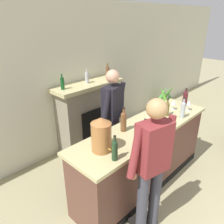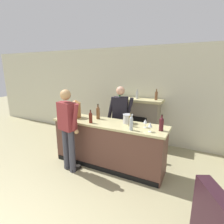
{
  "view_description": "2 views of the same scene",
  "coord_description": "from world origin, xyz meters",
  "px_view_note": "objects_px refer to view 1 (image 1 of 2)",
  "views": [
    {
      "loc": [
        -2.22,
        0.89,
        2.47
      ],
      "look_at": [
        -0.11,
        2.93,
        1.17
      ],
      "focal_mm": 35.0,
      "sensor_mm": 36.0,
      "label": 1
    },
    {
      "loc": [
        1.83,
        -0.69,
        2.13
      ],
      "look_at": [
        0.07,
        2.78,
        1.17
      ],
      "focal_mm": 28.0,
      "sensor_mm": 36.0,
      "label": 2
    }
  ],
  "objects_px": {
    "fireplace_stone": "(89,115)",
    "copper_dispenser": "(101,134)",
    "wine_bottle_cabernet_heavy": "(185,98)",
    "wine_bottle_burgundy_dark": "(145,130)",
    "wine_glass_front_left": "(189,103)",
    "wine_glass_near_bucket": "(174,103)",
    "potted_plant_corner": "(166,100)",
    "person_bartender": "(113,116)",
    "wine_bottle_rose_blush": "(167,108)",
    "wine_bottle_merlot_tall": "(183,109)",
    "ice_bucket_steel": "(154,109)",
    "wine_bottle_chardonnay_pale": "(115,149)",
    "wine_bottle_port_short": "(124,121)",
    "person_customer": "(151,165)"
  },
  "relations": [
    {
      "from": "fireplace_stone",
      "to": "wine_glass_front_left",
      "type": "relative_size",
      "value": 8.85
    },
    {
      "from": "person_bartender",
      "to": "wine_bottle_cabernet_heavy",
      "type": "relative_size",
      "value": 5.56
    },
    {
      "from": "wine_bottle_merlot_tall",
      "to": "copper_dispenser",
      "type": "bearing_deg",
      "value": 170.6
    },
    {
      "from": "fireplace_stone",
      "to": "copper_dispenser",
      "type": "height_order",
      "value": "fireplace_stone"
    },
    {
      "from": "wine_glass_front_left",
      "to": "wine_bottle_burgundy_dark",
      "type": "bearing_deg",
      "value": -178.56
    },
    {
      "from": "wine_bottle_burgundy_dark",
      "to": "wine_glass_near_bucket",
      "type": "relative_size",
      "value": 1.66
    },
    {
      "from": "wine_bottle_cabernet_heavy",
      "to": "potted_plant_corner",
      "type": "bearing_deg",
      "value": 38.34
    },
    {
      "from": "potted_plant_corner",
      "to": "wine_bottle_merlot_tall",
      "type": "height_order",
      "value": "wine_bottle_merlot_tall"
    },
    {
      "from": "fireplace_stone",
      "to": "ice_bucket_steel",
      "type": "xyz_separation_m",
      "value": [
        0.25,
        -1.33,
        0.44
      ]
    },
    {
      "from": "wine_bottle_chardonnay_pale",
      "to": "wine_glass_near_bucket",
      "type": "height_order",
      "value": "wine_bottle_chardonnay_pale"
    },
    {
      "from": "wine_glass_front_left",
      "to": "person_customer",
      "type": "bearing_deg",
      "value": -166.63
    },
    {
      "from": "wine_bottle_merlot_tall",
      "to": "wine_glass_near_bucket",
      "type": "xyz_separation_m",
      "value": [
        0.19,
        0.26,
        -0.02
      ]
    },
    {
      "from": "ice_bucket_steel",
      "to": "wine_bottle_cabernet_heavy",
      "type": "relative_size",
      "value": 0.69
    },
    {
      "from": "potted_plant_corner",
      "to": "person_bartender",
      "type": "height_order",
      "value": "person_bartender"
    },
    {
      "from": "potted_plant_corner",
      "to": "person_bartender",
      "type": "xyz_separation_m",
      "value": [
        -2.79,
        -0.65,
        0.63
      ]
    },
    {
      "from": "ice_bucket_steel",
      "to": "person_bartender",
      "type": "bearing_deg",
      "value": 128.79
    },
    {
      "from": "potted_plant_corner",
      "to": "copper_dispenser",
      "type": "relative_size",
      "value": 1.79
    },
    {
      "from": "wine_bottle_burgundy_dark",
      "to": "wine_glass_front_left",
      "type": "relative_size",
      "value": 1.55
    },
    {
      "from": "fireplace_stone",
      "to": "wine_glass_near_bucket",
      "type": "xyz_separation_m",
      "value": [
        0.66,
        -1.44,
        0.46
      ]
    },
    {
      "from": "person_customer",
      "to": "wine_bottle_merlot_tall",
      "type": "bearing_deg",
      "value": 13.95
    },
    {
      "from": "person_customer",
      "to": "ice_bucket_steel",
      "type": "distance_m",
      "value": 1.26
    },
    {
      "from": "person_bartender",
      "to": "wine_bottle_merlot_tall",
      "type": "xyz_separation_m",
      "value": [
        0.62,
        -0.89,
        0.2
      ]
    },
    {
      "from": "wine_bottle_cabernet_heavy",
      "to": "wine_bottle_burgundy_dark",
      "type": "bearing_deg",
      "value": -172.66
    },
    {
      "from": "copper_dispenser",
      "to": "wine_bottle_cabernet_heavy",
      "type": "height_order",
      "value": "copper_dispenser"
    },
    {
      "from": "fireplace_stone",
      "to": "ice_bucket_steel",
      "type": "relative_size",
      "value": 7.54
    },
    {
      "from": "person_bartender",
      "to": "wine_bottle_port_short",
      "type": "height_order",
      "value": "person_bartender"
    },
    {
      "from": "person_customer",
      "to": "wine_bottle_burgundy_dark",
      "type": "height_order",
      "value": "person_customer"
    },
    {
      "from": "fireplace_stone",
      "to": "person_bartender",
      "type": "distance_m",
      "value": 0.88
    },
    {
      "from": "copper_dispenser",
      "to": "ice_bucket_steel",
      "type": "bearing_deg",
      "value": 6.03
    },
    {
      "from": "wine_bottle_port_short",
      "to": "person_customer",
      "type": "bearing_deg",
      "value": -114.44
    },
    {
      "from": "wine_bottle_cabernet_heavy",
      "to": "fireplace_stone",
      "type": "bearing_deg",
      "value": 123.26
    },
    {
      "from": "fireplace_stone",
      "to": "wine_glass_near_bucket",
      "type": "distance_m",
      "value": 1.65
    },
    {
      "from": "person_customer",
      "to": "wine_bottle_port_short",
      "type": "height_order",
      "value": "person_customer"
    },
    {
      "from": "ice_bucket_steel",
      "to": "wine_bottle_chardonnay_pale",
      "type": "xyz_separation_m",
      "value": [
        -1.3,
        -0.38,
        0.04
      ]
    },
    {
      "from": "ice_bucket_steel",
      "to": "wine_bottle_burgundy_dark",
      "type": "xyz_separation_m",
      "value": [
        -0.71,
        -0.34,
        0.03
      ]
    },
    {
      "from": "wine_bottle_burgundy_dark",
      "to": "copper_dispenser",
      "type": "bearing_deg",
      "value": 159.28
    },
    {
      "from": "fireplace_stone",
      "to": "copper_dispenser",
      "type": "distance_m",
      "value": 1.86
    },
    {
      "from": "wine_bottle_port_short",
      "to": "wine_glass_near_bucket",
      "type": "xyz_separation_m",
      "value": [
        1.14,
        -0.11,
        -0.03
      ]
    },
    {
      "from": "wine_bottle_burgundy_dark",
      "to": "wine_bottle_chardonnay_pale",
      "type": "relative_size",
      "value": 0.94
    },
    {
      "from": "wine_bottle_merlot_tall",
      "to": "wine_glass_near_bucket",
      "type": "height_order",
      "value": "wine_bottle_merlot_tall"
    },
    {
      "from": "person_bartender",
      "to": "wine_bottle_chardonnay_pale",
      "type": "height_order",
      "value": "person_bartender"
    },
    {
      "from": "wine_glass_front_left",
      "to": "wine_bottle_chardonnay_pale",
      "type": "bearing_deg",
      "value": -178.05
    },
    {
      "from": "potted_plant_corner",
      "to": "wine_bottle_port_short",
      "type": "distance_m",
      "value": 3.43
    },
    {
      "from": "person_customer",
      "to": "person_bartender",
      "type": "bearing_deg",
      "value": 62.03
    },
    {
      "from": "potted_plant_corner",
      "to": "wine_bottle_rose_blush",
      "type": "height_order",
      "value": "wine_bottle_rose_blush"
    },
    {
      "from": "person_customer",
      "to": "wine_bottle_chardonnay_pale",
      "type": "relative_size",
      "value": 5.78
    },
    {
      "from": "person_bartender",
      "to": "wine_glass_near_bucket",
      "type": "relative_size",
      "value": 10.13
    },
    {
      "from": "wine_glass_near_bucket",
      "to": "ice_bucket_steel",
      "type": "bearing_deg",
      "value": 164.29
    },
    {
      "from": "wine_bottle_merlot_tall",
      "to": "potted_plant_corner",
      "type": "bearing_deg",
      "value": 35.25
    },
    {
      "from": "wine_bottle_merlot_tall",
      "to": "wine_glass_near_bucket",
      "type": "bearing_deg",
      "value": 53.87
    }
  ]
}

